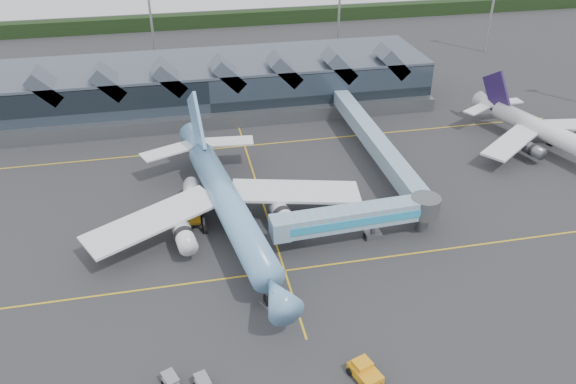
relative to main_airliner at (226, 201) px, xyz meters
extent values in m
plane|color=#29292B|center=(5.87, -3.28, -4.32)|extent=(260.00, 260.00, 0.00)
cube|color=gold|center=(5.87, -11.28, -4.32)|extent=(120.00, 0.25, 0.01)
cube|color=gold|center=(5.87, 24.72, -4.32)|extent=(120.00, 0.25, 0.01)
cube|color=gold|center=(5.87, 6.72, -4.32)|extent=(0.25, 60.00, 0.01)
cube|color=black|center=(5.87, 106.72, -2.32)|extent=(260.00, 4.00, 4.00)
cube|color=black|center=(0.87, 44.72, 0.18)|extent=(90.00, 20.00, 9.00)
cube|color=#444D5B|center=(0.87, 44.72, 4.88)|extent=(90.00, 20.00, 0.60)
cube|color=slate|center=(0.87, 33.72, -3.02)|extent=(90.00, 2.50, 2.60)
cube|color=#444D5B|center=(-28.13, 37.72, 4.98)|extent=(6.43, 6.00, 6.43)
cube|color=#444D5B|center=(-17.13, 37.72, 4.98)|extent=(6.43, 6.00, 6.43)
cube|color=#444D5B|center=(-6.13, 37.72, 4.98)|extent=(6.43, 6.00, 6.43)
cube|color=#444D5B|center=(4.87, 37.72, 4.98)|extent=(6.43, 6.00, 6.43)
cube|color=#444D5B|center=(15.87, 37.72, 4.98)|extent=(6.43, 6.00, 6.43)
cube|color=#444D5B|center=(26.87, 37.72, 4.98)|extent=(6.43, 6.00, 6.43)
cube|color=#444D5B|center=(37.87, 37.72, 4.98)|extent=(6.43, 6.00, 6.43)
cylinder|color=gray|center=(-9.13, 68.72, 6.68)|extent=(0.56, 0.56, 22.00)
cylinder|color=gray|center=(35.87, 68.72, 6.68)|extent=(0.56, 0.56, 22.00)
cylinder|color=gray|center=(75.87, 66.72, 6.68)|extent=(0.56, 0.56, 22.00)
cylinder|color=#6391C9|center=(0.23, -1.47, 0.02)|extent=(9.08, 32.83, 4.02)
cone|color=#6391C9|center=(3.22, -20.33, 0.02)|extent=(4.85, 6.15, 4.02)
cube|color=black|center=(3.33, -21.02, 0.86)|extent=(1.56, 0.57, 0.48)
cone|color=#6391C9|center=(-2.90, 18.31, 0.32)|extent=(5.14, 7.99, 4.02)
cube|color=silver|center=(-10.14, -1.75, -0.69)|extent=(19.04, 13.70, 1.33)
cube|color=silver|center=(10.18, 1.48, -0.69)|extent=(19.01, 8.84, 1.33)
cylinder|color=silver|center=(-6.18, -4.85, -1.69)|extent=(3.34, 5.91, 2.49)
cylinder|color=silver|center=(7.37, -2.70, -1.69)|extent=(3.34, 5.91, 2.49)
cube|color=#6391C9|center=(-2.61, 16.47, 4.52)|extent=(2.08, 10.24, 11.08)
cube|color=silver|center=(-7.58, 16.15, 0.32)|extent=(8.99, 6.28, 0.26)
cube|color=silver|center=(2.21, 17.70, 0.32)|extent=(8.63, 3.98, 0.26)
cylinder|color=slate|center=(2.64, -16.65, -3.16)|extent=(0.30, 0.30, 2.33)
cylinder|color=slate|center=(-3.36, -0.63, -3.16)|extent=(0.30, 0.30, 2.33)
cylinder|color=slate|center=(3.39, 0.44, -3.16)|extent=(0.30, 0.30, 2.33)
cylinder|color=black|center=(2.64, -16.65, -3.90)|extent=(0.70, 1.55, 1.49)
cylinder|color=silver|center=(57.60, 11.91, -0.76)|extent=(9.71, 23.08, 3.30)
cone|color=silver|center=(53.57, 25.51, -0.52)|extent=(4.66, 6.00, 3.30)
cube|color=silver|center=(49.90, 10.73, -1.34)|extent=(13.74, 11.31, 1.10)
cube|color=silver|center=(64.70, 15.11, -1.34)|extent=(13.84, 4.65, 1.10)
cylinder|color=slate|center=(53.13, 8.87, -2.16)|extent=(3.08, 4.38, 2.05)
cylinder|color=slate|center=(63.00, 11.78, -2.16)|extent=(3.08, 4.38, 2.05)
cube|color=#251643|center=(53.95, 24.25, 2.54)|extent=(2.58, 7.25, 8.04)
cube|color=silver|center=(50.29, 23.51, -0.52)|extent=(6.59, 5.18, 0.27)
cube|color=silver|center=(57.42, 25.62, -0.52)|extent=(6.38, 2.58, 0.27)
cylinder|color=slate|center=(54.63, 12.06, -3.37)|extent=(0.31, 0.31, 1.91)
cylinder|color=slate|center=(60.01, 13.65, -3.37)|extent=(0.31, 0.31, 1.91)
cube|color=#78AAC8|center=(16.36, -6.73, -0.52)|extent=(18.81, 3.74, 2.71)
cube|color=#2791C5|center=(16.44, -8.18, -0.52)|extent=(18.67, 1.05, 1.12)
cube|color=#78AAC8|center=(6.10, -7.25, -0.52)|extent=(2.58, 3.11, 2.80)
cylinder|color=slate|center=(19.16, -6.59, -2.42)|extent=(0.65, 0.65, 3.81)
cube|color=slate|center=(19.16, -6.59, -3.90)|extent=(2.33, 1.98, 0.84)
cylinder|color=black|center=(18.23, -6.64, -4.00)|extent=(0.42, 0.86, 0.84)
cylinder|color=black|center=(20.10, -6.55, -4.00)|extent=(0.42, 0.86, 0.84)
cylinder|color=slate|center=(26.63, -6.22, -0.52)|extent=(4.11, 4.11, 2.80)
cylinder|color=slate|center=(26.63, -6.22, -2.42)|extent=(1.68, 1.68, 3.81)
cube|color=black|center=(-4.73, 4.93, -3.54)|extent=(3.07, 9.48, 0.52)
cube|color=orange|center=(-4.95, 1.41, -2.45)|extent=(2.63, 2.44, 2.28)
cube|color=black|center=(-5.00, 0.58, -1.93)|extent=(2.29, 0.30, 1.04)
cylinder|color=silver|center=(-4.65, 6.18, -2.14)|extent=(2.76, 6.16, 2.39)
sphere|color=silver|center=(-4.46, 9.18, -2.14)|extent=(2.28, 2.28, 2.28)
sphere|color=silver|center=(-4.84, 3.17, -2.14)|extent=(2.28, 2.28, 2.28)
cylinder|color=black|center=(-6.22, 1.90, -3.80)|extent=(0.43, 1.06, 1.04)
cylinder|color=black|center=(-3.63, 1.74, -3.80)|extent=(0.43, 1.06, 1.04)
cylinder|color=black|center=(-5.99, 5.53, -3.80)|extent=(0.43, 1.06, 1.04)
cylinder|color=black|center=(-3.40, 5.37, -3.80)|extent=(0.43, 1.06, 1.04)
cylinder|color=black|center=(-5.83, 8.12, -3.80)|extent=(0.43, 1.06, 1.04)
cylinder|color=black|center=(-3.24, 7.96, -3.80)|extent=(0.43, 1.06, 1.04)
cube|color=orange|center=(10.42, -29.53, -3.64)|extent=(3.13, 3.99, 0.97)
cube|color=orange|center=(10.23, -28.97, -2.91)|extent=(2.15, 2.03, 0.68)
cylinder|color=black|center=(11.85, -30.28, -3.93)|extent=(0.52, 0.83, 0.78)
cylinder|color=black|center=(8.99, -28.77, -3.93)|extent=(0.52, 0.83, 0.78)
cylinder|color=black|center=(11.11, -28.07, -3.93)|extent=(0.52, 0.83, 0.78)
cube|color=gray|center=(-8.76, -26.51, -3.83)|extent=(1.92, 2.31, 0.13)
cube|color=gray|center=(-8.76, -26.51, -2.97)|extent=(1.92, 2.31, 0.07)
cylinder|color=black|center=(-8.41, -25.58, -4.16)|extent=(0.22, 0.34, 0.32)
cube|color=gray|center=(-5.66, -27.46, -2.97)|extent=(1.77, 2.26, 0.07)
cylinder|color=black|center=(-5.22, -26.58, -4.16)|extent=(0.20, 0.34, 0.32)
camera|label=1|loc=(-5.12, -65.75, 41.22)|focal=35.00mm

